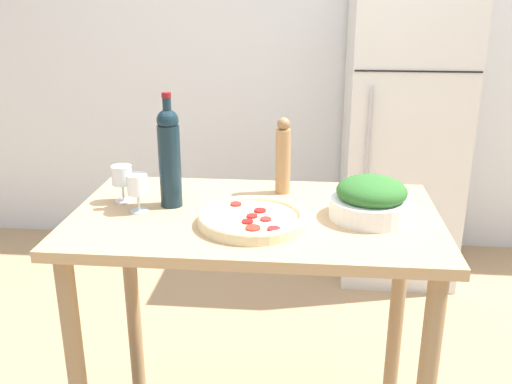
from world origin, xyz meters
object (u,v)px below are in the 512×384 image
object	(u,v)px
wine_glass_near	(137,187)
pepper_mill	(283,157)
refrigerator	(402,131)
salad_bowl	(371,200)
homemade_pizza	(254,218)
wine_bottle	(169,155)
wine_glass_far	(122,177)

from	to	relation	value
wine_glass_near	pepper_mill	world-z (taller)	pepper_mill
wine_glass_near	refrigerator	bearing A→B (deg)	56.46
salad_bowl	homemade_pizza	xyz separation A→B (m)	(-0.35, -0.09, -0.04)
refrigerator	wine_bottle	size ratio (longest dim) A/B	4.63
refrigerator	salad_bowl	size ratio (longest dim) A/B	6.75
wine_bottle	pepper_mill	xyz separation A→B (m)	(0.35, 0.16, -0.04)
refrigerator	pepper_mill	size ratio (longest dim) A/B	6.48
wine_bottle	wine_glass_near	bearing A→B (deg)	-144.26
wine_bottle	wine_glass_near	distance (m)	0.14
homemade_pizza	wine_glass_near	bearing A→B (deg)	169.25
refrigerator	salad_bowl	distance (m)	1.62
wine_glass_near	pepper_mill	xyz separation A→B (m)	(0.44, 0.23, 0.04)
wine_bottle	wine_glass_far	distance (m)	0.19
wine_bottle	salad_bowl	size ratio (longest dim) A/B	1.46
homemade_pizza	pepper_mill	bearing A→B (deg)	76.46
wine_glass_near	wine_glass_far	size ratio (longest dim) A/B	1.00
wine_glass_far	homemade_pizza	size ratio (longest dim) A/B	0.38
refrigerator	wine_glass_near	xyz separation A→B (m)	(-1.06, -1.60, 0.17)
wine_bottle	salad_bowl	bearing A→B (deg)	-4.33
salad_bowl	homemade_pizza	bearing A→B (deg)	-165.95
pepper_mill	salad_bowl	world-z (taller)	pepper_mill
wine_glass_near	salad_bowl	xyz separation A→B (m)	(0.73, 0.02, -0.02)
refrigerator	pepper_mill	bearing A→B (deg)	-114.15
wine_glass_near	wine_bottle	bearing A→B (deg)	35.74
pepper_mill	salad_bowl	xyz separation A→B (m)	(0.28, -0.21, -0.07)
wine_bottle	wine_glass_near	xyz separation A→B (m)	(-0.09, -0.07, -0.09)
salad_bowl	wine_glass_far	bearing A→B (deg)	175.05
refrigerator	wine_glass_near	size ratio (longest dim) A/B	13.83
homemade_pizza	refrigerator	bearing A→B (deg)	67.64
pepper_mill	salad_bowl	size ratio (longest dim) A/B	1.04
salad_bowl	pepper_mill	bearing A→B (deg)	143.39
wine_glass_near	salad_bowl	size ratio (longest dim) A/B	0.49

